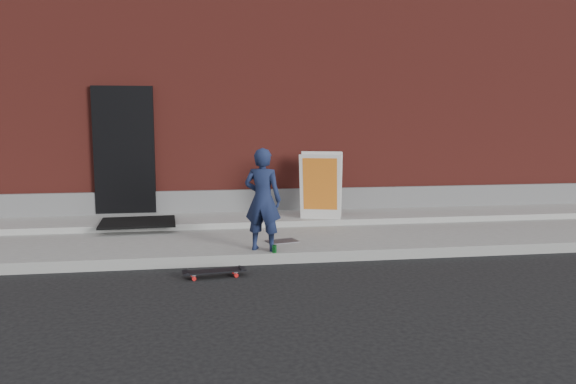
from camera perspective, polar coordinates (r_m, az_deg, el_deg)
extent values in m
plane|color=black|center=(7.69, 0.84, -7.28)|extent=(80.00, 80.00, 0.00)
cube|color=slate|center=(9.11, -0.74, -4.44)|extent=(20.00, 3.00, 0.15)
cube|color=gray|center=(9.97, -1.46, -2.68)|extent=(20.00, 1.20, 0.10)
cube|color=maroon|center=(14.39, -3.85, 9.63)|extent=(20.00, 8.00, 5.00)
cube|color=slate|center=(10.48, -1.86, -0.79)|extent=(20.00, 0.10, 0.40)
cube|color=black|center=(10.39, -16.29, 4.11)|extent=(1.05, 0.12, 2.25)
imported|color=#172142|center=(7.68, -2.58, -0.77)|extent=(0.61, 0.52, 1.42)
cylinder|color=red|center=(7.23, -5.53, -8.07)|extent=(0.06, 0.04, 0.05)
cylinder|color=red|center=(7.07, -5.29, -8.42)|extent=(0.06, 0.04, 0.05)
cylinder|color=red|center=(7.16, -9.68, -8.30)|extent=(0.06, 0.04, 0.05)
cylinder|color=red|center=(7.00, -9.53, -8.66)|extent=(0.06, 0.04, 0.05)
cube|color=silver|center=(7.14, -5.41, -7.97)|extent=(0.07, 0.17, 0.02)
cube|color=silver|center=(7.07, -9.61, -8.21)|extent=(0.07, 0.17, 0.02)
cube|color=black|center=(7.09, -7.50, -7.97)|extent=(0.77, 0.29, 0.02)
cube|color=silver|center=(9.43, 3.28, 0.47)|extent=(0.75, 0.49, 1.12)
cube|color=silver|center=(9.93, 3.52, 0.83)|extent=(0.75, 0.49, 1.12)
cube|color=gold|center=(9.41, 3.27, 0.11)|extent=(0.62, 0.39, 0.89)
cube|color=silver|center=(9.63, 3.43, 3.96)|extent=(0.67, 0.25, 0.06)
cylinder|color=#1A862F|center=(7.65, -1.39, -5.79)|extent=(0.07, 0.07, 0.11)
cube|color=black|center=(9.54, -15.00, -2.99)|extent=(1.26, 1.04, 0.03)
cube|color=#56555A|center=(8.32, -0.57, -5.03)|extent=(0.51, 0.40, 0.01)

